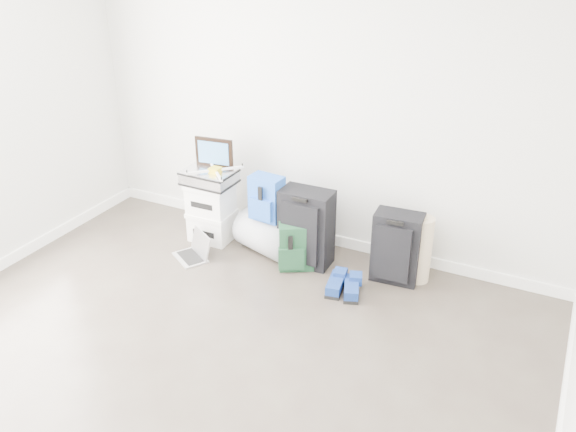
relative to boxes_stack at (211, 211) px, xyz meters
The scene contains 14 objects.
ground 2.29m from the boxes_stack, 66.47° to the right, with size 5.00×5.00×0.00m, color #3B312B.
room_envelope 2.68m from the boxes_stack, 66.29° to the right, with size 4.52×5.02×2.71m.
boxes_stack is the anchor object (origin of this frame).
briefcase 0.35m from the boxes_stack, ahead, with size 0.45×0.33×0.13m, color #B2B2B7.
painting 0.56m from the boxes_stack, 90.00° to the left, with size 0.36×0.07×0.27m.
drone 0.44m from the boxes_stack, 14.04° to the right, with size 0.38×0.38×0.05m.
duffel_bag 0.61m from the boxes_stack, ahead, with size 0.36×0.36×0.58m, color #9CA0A4.
blue_backpack 0.66m from the boxes_stack, ahead, with size 0.30×0.23×0.40m.
large_suitcase 0.97m from the boxes_stack, ahead, with size 0.45×0.29×0.69m.
green_backpack 0.95m from the boxes_stack, ahead, with size 0.35×0.33×0.42m.
carry_on 1.75m from the boxes_stack, ahead, with size 0.40×0.28×0.61m.
shoes 1.49m from the boxes_stack, 11.48° to the right, with size 0.33×0.33×0.10m.
rolled_rug 1.94m from the boxes_stack, ahead, with size 0.19×0.19×0.58m, color tan.
laptop 0.44m from the boxes_stack, 83.09° to the right, with size 0.39×0.36×0.23m.
Camera 1 is at (1.99, -2.12, 2.78)m, focal length 38.00 mm.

